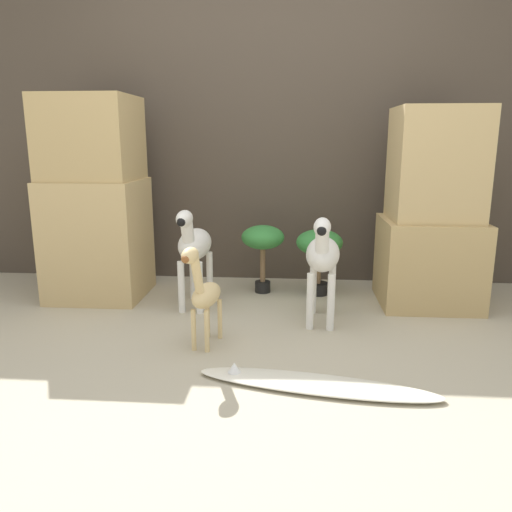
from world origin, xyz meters
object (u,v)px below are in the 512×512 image
Objects in this scene: potted_palm_front at (263,241)px; potted_palm_back at (319,247)px; zebra_left at (194,246)px; surfboard at (315,384)px; zebra_right at (323,256)px; giraffe_figurine at (204,291)px.

potted_palm_front reaches higher than potted_palm_back.
zebra_left is 1.44× the size of potted_palm_back.
potted_palm_front is 1.55m from surfboard.
potted_palm_back is at bearing 89.02° from zebra_right.
potted_palm_front is at bearing 76.17° from giraffe_figurine.
zebra_right is 1.00× the size of zebra_left.
potted_palm_back is (0.67, 1.03, 0.04)m from giraffe_figurine.
potted_palm_back is at bearing 23.14° from zebra_left.
zebra_left is 1.37× the size of potted_palm_front.
potted_palm_back is at bearing 86.89° from surfboard.
zebra_right is at bearing 85.39° from surfboard.
potted_palm_front is 0.44× the size of surfboard.
potted_palm_front is at bearing 40.57° from zebra_left.
zebra_right is 0.79m from giraffe_figurine.
zebra_left is 1.40m from surfboard.
potted_palm_back is 0.42× the size of surfboard.
potted_palm_back is at bearing -1.48° from potted_palm_front.
giraffe_figurine is at bearing -103.83° from potted_palm_front.
potted_palm_back is (0.01, 0.60, -0.07)m from zebra_right.
zebra_left is at bearing 164.39° from zebra_right.
zebra_right is 0.60× the size of surfboard.
zebra_left reaches higher than potted_palm_back.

